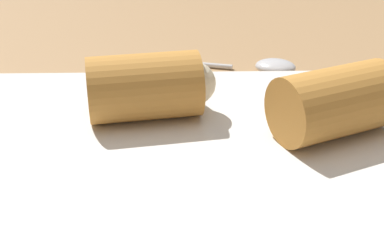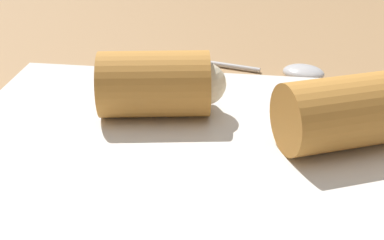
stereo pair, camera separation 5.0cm
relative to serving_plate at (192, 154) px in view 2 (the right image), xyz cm
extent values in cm
cube|color=#A87F54|center=(3.45, -2.87, -1.76)|extent=(180.00, 140.00, 2.00)
cube|color=white|center=(0.00, 0.00, -0.16)|extent=(33.20, 25.03, 1.20)
cube|color=white|center=(0.00, 0.00, 0.59)|extent=(34.52, 26.03, 0.30)
cylinder|color=#C68438|center=(-9.95, -1.44, 3.23)|extent=(9.57, 7.88, 4.98)
cylinder|color=#C68438|center=(3.04, -4.38, 3.23)|extent=(8.97, 6.26, 4.98)
sphere|color=beige|center=(-0.30, -4.93, 3.23)|extent=(3.24, 3.24, 3.24)
cylinder|color=silver|center=(0.18, -18.14, -0.51)|extent=(9.21, 2.73, 0.50)
ellipsoid|color=silver|center=(-8.46, -16.01, -0.08)|extent=(4.52, 3.86, 1.36)
camera|label=1|loc=(0.71, 31.81, 19.77)|focal=50.00mm
camera|label=2|loc=(-4.28, 31.53, 19.77)|focal=50.00mm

